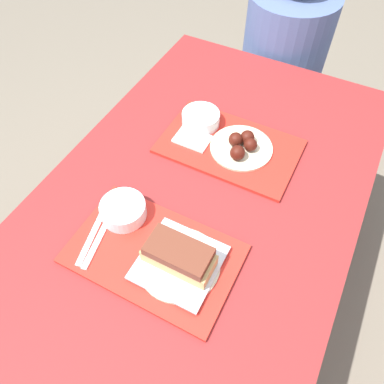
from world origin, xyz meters
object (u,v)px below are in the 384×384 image
tray_far (228,146)px  bowl_coleslaw_far (201,118)px  person_seated_across (286,43)px  wings_plate_far (242,146)px  bowl_coleslaw_near (123,209)px  tray_near (154,254)px  brisket_sandwich_plate (179,259)px

tray_far → bowl_coleslaw_far: 0.14m
tray_far → person_seated_across: 0.77m
wings_plate_far → person_seated_across: 0.78m
tray_far → person_seated_across: size_ratio=0.63×
tray_far → bowl_coleslaw_far: size_ratio=3.47×
bowl_coleslaw_near → bowl_coleslaw_far: (0.02, 0.44, 0.00)m
tray_near → bowl_coleslaw_far: (-0.11, 0.51, 0.03)m
brisket_sandwich_plate → tray_far: bearing=97.8°
person_seated_across → wings_plate_far: bearing=-83.0°
brisket_sandwich_plate → bowl_coleslaw_far: bearing=110.6°
tray_near → brisket_sandwich_plate: 0.09m
bowl_coleslaw_near → person_seated_across: bearing=84.9°
bowl_coleslaw_far → person_seated_across: person_seated_across is taller
brisket_sandwich_plate → person_seated_across: 1.23m
tray_near → wings_plate_far: (0.06, 0.46, 0.02)m
bowl_coleslaw_far → wings_plate_far: 0.18m
tray_far → bowl_coleslaw_far: bearing=159.6°
bowl_coleslaw_near → wings_plate_far: (0.20, 0.39, -0.01)m
bowl_coleslaw_far → wings_plate_far: wings_plate_far is taller
tray_far → bowl_coleslaw_near: 0.42m
tray_near → person_seated_across: size_ratio=0.63×
tray_near → tray_far: size_ratio=1.00×
brisket_sandwich_plate → person_seated_across: size_ratio=0.30×
bowl_coleslaw_near → brisket_sandwich_plate: brisket_sandwich_plate is taller
bowl_coleslaw_near → person_seated_across: person_seated_across is taller
wings_plate_far → brisket_sandwich_plate: bearing=-87.9°
bowl_coleslaw_far → tray_near: bearing=-77.5°
tray_near → bowl_coleslaw_far: bearing=102.5°
bowl_coleslaw_near → person_seated_across: 1.17m
bowl_coleslaw_near → brisket_sandwich_plate: 0.23m
bowl_coleslaw_near → brisket_sandwich_plate: bearing=-16.8°
tray_near → bowl_coleslaw_near: bearing=154.2°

